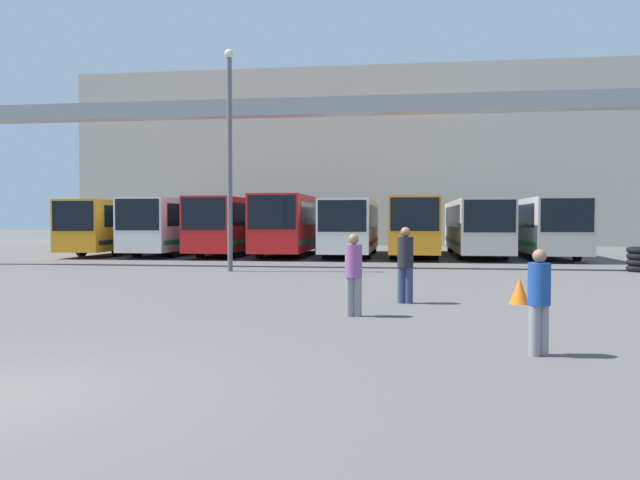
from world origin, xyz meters
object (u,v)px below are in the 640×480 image
Objects in this scene: bus_slot_1 at (177,223)px; bus_slot_7 at (540,224)px; bus_slot_5 at (413,223)px; pedestrian_far_center at (405,263)px; bus_slot_0 at (127,224)px; lamp_post at (230,152)px; bus_slot_6 at (475,224)px; pedestrian_mid_left at (353,273)px; bus_slot_2 at (236,223)px; bus_slot_3 at (291,222)px; pedestrian_near_right at (539,299)px; traffic_cone at (519,291)px; bus_slot_4 at (351,224)px.

bus_slot_1 is 0.94× the size of bus_slot_7.
bus_slot_1 is 13.63m from bus_slot_5.
bus_slot_1 is at bearing 134.80° from pedestrian_far_center.
bus_slot_0 is 15.66m from lamp_post.
bus_slot_5 is 1.25× the size of lamp_post.
bus_slot_1 is 17.06m from bus_slot_6.
bus_slot_2 is at bearing 103.67° from pedestrian_mid_left.
lamp_post is (-7.24, -11.09, 2.87)m from bus_slot_5.
bus_slot_2 is 10.24m from bus_slot_5.
bus_slot_3 reaches higher than bus_slot_2.
pedestrian_mid_left is (-3.07, 3.39, 0.07)m from pedestrian_near_right.
bus_slot_1 is (3.41, -0.76, 0.05)m from bus_slot_0.
bus_slot_5 is 6.77× the size of pedestrian_near_right.
bus_slot_5 reaches higher than pedestrian_near_right.
traffic_cone is (-1.09, -20.01, -1.44)m from bus_slot_6.
bus_slot_0 is 6.67× the size of pedestrian_far_center.
bus_slot_3 reaches higher than bus_slot_4.
lamp_post reaches higher than bus_slot_7.
bus_slot_6 is at bearing -0.15° from bus_slot_0.
traffic_cone is at bearing 24.92° from pedestrian_mid_left.
bus_slot_2 is at bearing -2.63° from bus_slot_0.
bus_slot_3 is 5.55× the size of pedestrian_far_center.
bus_slot_6 is (3.41, 0.72, -0.06)m from bus_slot_5.
lamp_post is at bearing 93.72° from pedestrian_near_right.
pedestrian_far_center is 0.21× the size of lamp_post.
bus_slot_2 is at bearing 86.35° from pedestrian_near_right.
traffic_cone is (2.32, -19.29, -1.50)m from bus_slot_5.
lamp_post is (-8.82, 14.04, 3.84)m from pedestrian_near_right.
bus_slot_7 is at bearing -0.92° from bus_slot_0.
pedestrian_far_center is (16.63, -20.31, -0.79)m from bus_slot_0.
bus_slot_5 is at bearing -0.05° from bus_slot_1.
bus_slot_1 is 24.93m from pedestrian_mid_left.
bus_slot_7 is at bearing -5.49° from bus_slot_6.
pedestrian_mid_left is (15.55, -22.51, -0.85)m from bus_slot_0.
bus_slot_3 is 11.19m from lamp_post.
bus_slot_1 is 29.40m from pedestrian_near_right.
bus_slot_7 is at bearing -0.23° from bus_slot_2.
lamp_post is at bearing -132.04° from bus_slot_6.
bus_slot_7 reaches higher than pedestrian_mid_left.
bus_slot_6 is at bearing 5.49° from bus_slot_3.
bus_slot_6 is 3.42m from bus_slot_7.
bus_slot_0 is at bearing 116.83° from pedestrian_mid_left.
bus_slot_5 reaches higher than pedestrian_mid_left.
bus_slot_6 is 20.63m from pedestrian_far_center.
bus_slot_0 is at bearing 179.08° from bus_slot_7.
bus_slot_3 is 1.19× the size of lamp_post.
bus_slot_7 reaches higher than pedestrian_near_right.
bus_slot_6 is at bearing 174.51° from bus_slot_7.
bus_slot_3 is at bearing -11.98° from bus_slot_2.
traffic_cone is at bearing -50.43° from bus_slot_1.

